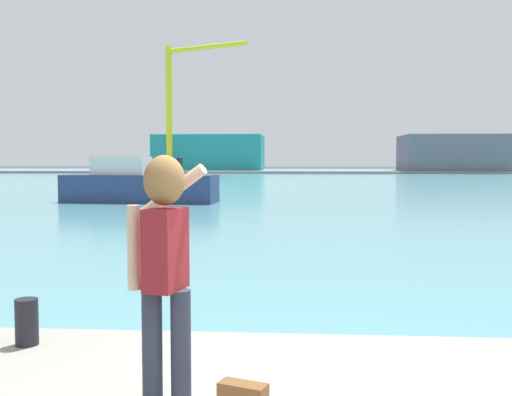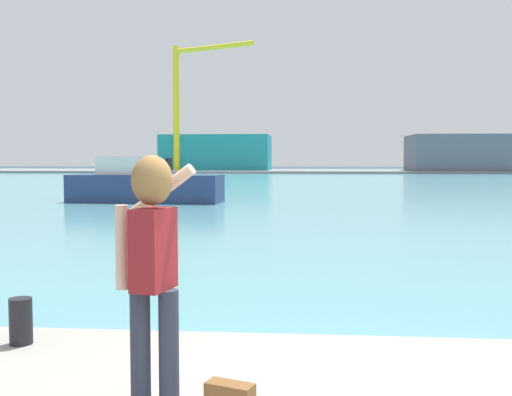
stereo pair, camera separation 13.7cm
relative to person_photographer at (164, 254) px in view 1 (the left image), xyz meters
The scene contains 9 objects.
ground_plane 49.86m from the person_photographer, 88.72° to the left, with size 220.00×220.00×0.00m, color #334751.
harbor_water 51.86m from the person_photographer, 88.77° to the left, with size 140.00×100.00×0.02m, color #599EA8.
far_shore_dock 91.84m from the person_photographer, 89.30° to the left, with size 140.00×20.00×0.36m, color gray.
person_photographer is the anchor object (origin of this frame).
harbor_bollard 2.21m from the person_photographer, 140.91° to the left, with size 0.21×0.21×0.43m, color black.
boat_moored 26.24m from the person_photographer, 105.58° to the left, with size 7.64×2.67×2.25m.
warehouse_left 92.69m from the person_photographer, 98.27° to the left, with size 16.79×10.05×5.46m, color teal.
warehouse_right 91.44m from the person_photographer, 75.15° to the left, with size 14.52×10.98×5.26m, color slate.
port_crane 88.17m from the person_photographer, 101.28° to the left, with size 12.77×6.62×18.59m.
Camera 1 is at (-0.20, -3.87, 2.18)m, focal length 42.63 mm.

